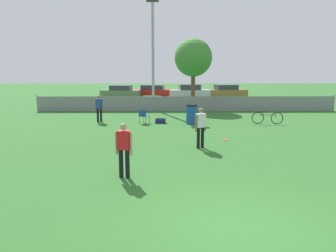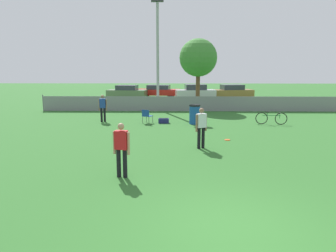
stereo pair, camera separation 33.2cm
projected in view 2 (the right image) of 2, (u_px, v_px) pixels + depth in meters
ground_plane at (234, 229)px, 6.60m from camera, size 120.00×120.00×0.00m
fence_backline at (191, 104)px, 24.22m from camera, size 22.09×0.07×1.21m
light_pole at (158, 45)px, 24.32m from camera, size 0.90×0.36×8.19m
tree_near_pole at (198, 58)px, 25.26m from camera, size 2.92×2.92×5.41m
player_defender_red at (121, 147)px, 9.59m from camera, size 0.51×0.30×1.63m
player_receiver_white at (201, 126)px, 13.05m from camera, size 0.47×0.37×1.63m
spectator_in_blue at (103, 107)px, 19.49m from camera, size 0.50×0.22×1.61m
frisbee_disc at (227, 140)px, 14.68m from camera, size 0.26×0.26×0.03m
folding_chair_sideline at (147, 115)px, 18.97m from camera, size 0.63×0.63×0.81m
bicycle_sideline at (271, 118)px, 18.64m from camera, size 1.75×0.44×0.74m
trash_bin at (195, 114)px, 18.79m from camera, size 0.64×0.64×1.10m
gear_bag_sideline at (164, 121)px, 19.13m from camera, size 0.61×0.33×0.30m
parked_car_olive at (127, 92)px, 34.40m from camera, size 4.24×2.25×1.36m
parked_car_red at (159, 91)px, 35.78m from camera, size 4.80×2.43×1.31m
parked_car_silver at (195, 92)px, 33.66m from camera, size 4.18×2.09×1.48m
parked_car_tan at (232, 92)px, 34.69m from camera, size 4.55×2.48×1.40m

